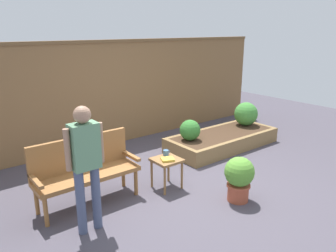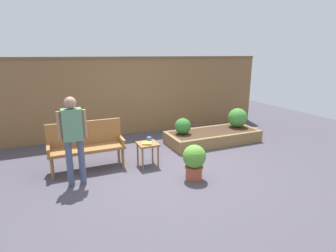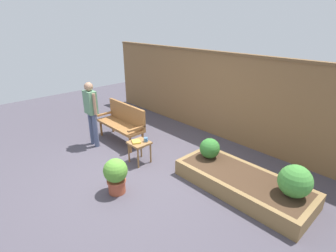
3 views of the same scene
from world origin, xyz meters
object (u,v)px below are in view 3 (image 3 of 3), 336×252
object	(u,v)px
person_by_bench	(91,109)
side_table	(139,146)
book_on_table	(136,142)
potted_boxwood	(116,174)
garden_bench	(123,120)
shrub_far_corner	(295,181)
shrub_near_bench	(210,148)
cup_on_table	(146,140)

from	to	relation	value
person_by_bench	side_table	bearing A→B (deg)	11.87
side_table	book_on_table	bearing A→B (deg)	-116.28
book_on_table	potted_boxwood	world-z (taller)	potted_boxwood
potted_boxwood	person_by_bench	world-z (taller)	person_by_bench
book_on_table	garden_bench	bearing A→B (deg)	-177.23
garden_bench	shrub_far_corner	world-z (taller)	garden_bench
garden_bench	book_on_table	bearing A→B (deg)	-21.26
book_on_table	shrub_near_bench	xyz separation A→B (m)	(1.24, 0.88, 0.00)
side_table	shrub_near_bench	bearing A→B (deg)	34.25
cup_on_table	shrub_far_corner	distance (m)	2.88
potted_boxwood	shrub_far_corner	distance (m)	2.91
garden_bench	book_on_table	xyz separation A→B (m)	(1.13, -0.44, -0.05)
side_table	person_by_bench	world-z (taller)	person_by_bench
garden_bench	cup_on_table	world-z (taller)	garden_bench
book_on_table	person_by_bench	xyz separation A→B (m)	(-1.39, -0.24, 0.44)
cup_on_table	book_on_table	xyz separation A→B (m)	(-0.11, -0.17, -0.03)
garden_bench	shrub_near_bench	world-z (taller)	garden_bench
potted_boxwood	cup_on_table	bearing A→B (deg)	114.62
book_on_table	person_by_bench	size ratio (longest dim) A/B	0.12
side_table	potted_boxwood	size ratio (longest dim) A/B	0.73
potted_boxwood	book_on_table	bearing A→B (deg)	123.80
side_table	garden_bench	bearing A→B (deg)	161.73
book_on_table	potted_boxwood	xyz separation A→B (m)	(0.59, -0.88, -0.13)
cup_on_table	shrub_far_corner	size ratio (longest dim) A/B	0.24
cup_on_table	shrub_near_bench	distance (m)	1.34
cup_on_table	shrub_near_bench	size ratio (longest dim) A/B	0.30
potted_boxwood	person_by_bench	bearing A→B (deg)	162.09
side_table	shrub_near_bench	world-z (taller)	shrub_near_bench
shrub_near_bench	side_table	bearing A→B (deg)	-145.75
garden_bench	person_by_bench	size ratio (longest dim) A/B	0.92
side_table	cup_on_table	world-z (taller)	cup_on_table
garden_bench	side_table	xyz separation A→B (m)	(1.16, -0.38, -0.15)
side_table	cup_on_table	bearing A→B (deg)	56.40
cup_on_table	shrub_near_bench	world-z (taller)	shrub_near_bench
cup_on_table	potted_boxwood	world-z (taller)	potted_boxwood
book_on_table	shrub_near_bench	size ratio (longest dim) A/B	0.47
cup_on_table	person_by_bench	size ratio (longest dim) A/B	0.08
book_on_table	potted_boxwood	size ratio (longest dim) A/B	0.28
cup_on_table	book_on_table	bearing A→B (deg)	-121.32
shrub_near_bench	shrub_far_corner	bearing A→B (deg)	-0.00
cup_on_table	shrub_far_corner	bearing A→B (deg)	14.25
side_table	shrub_far_corner	bearing A→B (deg)	16.07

